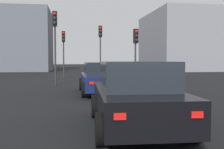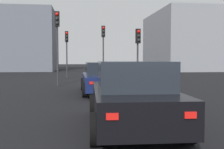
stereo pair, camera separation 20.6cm
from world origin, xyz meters
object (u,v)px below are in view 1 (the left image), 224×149
at_px(traffic_light_far_left, 64,44).
at_px(traffic_light_far_right, 136,45).
at_px(car_black_second, 136,97).
at_px(car_navy_lead, 103,78).
at_px(traffic_light_near_left, 55,33).
at_px(traffic_light_near_right, 100,41).

relative_size(traffic_light_far_left, traffic_light_far_right, 1.13).
bearing_deg(traffic_light_far_right, car_black_second, -21.68).
xyz_separation_m(car_navy_lead, traffic_light_far_left, (10.22, 2.16, 2.13)).
bearing_deg(traffic_light_near_left, car_navy_lead, 32.76).
bearing_deg(traffic_light_near_left, traffic_light_near_right, 147.02).
bearing_deg(traffic_light_far_left, traffic_light_far_right, 31.43).
relative_size(traffic_light_near_left, traffic_light_far_left, 1.14).
relative_size(car_black_second, traffic_light_near_left, 0.91).
bearing_deg(traffic_light_near_right, traffic_light_near_left, -34.42).
distance_m(car_navy_lead, car_black_second, 6.58).
distance_m(traffic_light_near_left, traffic_light_far_right, 5.00).
height_order(traffic_light_near_left, traffic_light_far_right, traffic_light_near_left).
relative_size(car_navy_lead, traffic_light_far_right, 1.25).
bearing_deg(traffic_light_near_left, traffic_light_far_left, 178.00).
distance_m(car_black_second, traffic_light_far_left, 17.07).
xyz_separation_m(car_black_second, traffic_light_far_right, (10.34, -2.45, 1.78)).
xyz_separation_m(car_black_second, traffic_light_far_left, (16.79, 2.22, 2.09)).
xyz_separation_m(traffic_light_near_left, traffic_light_near_right, (4.89, -3.24, -0.14)).
bearing_deg(car_black_second, traffic_light_far_left, 9.83).
height_order(car_navy_lead, car_black_second, car_black_second).
bearing_deg(traffic_light_far_left, traffic_light_near_left, -7.01).
height_order(traffic_light_near_left, traffic_light_near_right, traffic_light_near_left).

